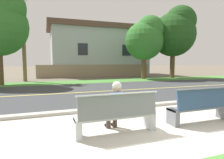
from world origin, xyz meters
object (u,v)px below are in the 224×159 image
(bench_right, at_px, (202,107))
(seated_person_blue, at_px, (115,105))
(shade_tree_left, at_px, (146,38))
(palm_tree_tall, at_px, (22,5))
(shade_tree_centre, at_px, (175,32))
(bench_left, at_px, (117,115))

(bench_right, relative_size, seated_person_blue, 1.56)
(shade_tree_left, height_order, palm_tree_tall, palm_tree_tall)
(seated_person_blue, height_order, shade_tree_left, shade_tree_left)
(shade_tree_left, distance_m, shade_tree_centre, 3.60)
(seated_person_blue, relative_size, shade_tree_left, 0.20)
(seated_person_blue, xyz_separation_m, palm_tree_tall, (-3.23, 13.83, 5.81))
(bench_left, relative_size, shade_tree_left, 0.31)
(bench_right, distance_m, shade_tree_left, 14.20)
(bench_left, distance_m, shade_tree_left, 15.34)
(bench_left, bearing_deg, shade_tree_left, 57.86)
(shade_tree_centre, xyz_separation_m, palm_tree_tall, (-14.64, 1.33, 1.61))
(bench_right, relative_size, palm_tree_tall, 0.24)
(shade_tree_left, bearing_deg, seated_person_blue, -122.40)
(bench_left, relative_size, shade_tree_centre, 0.26)
(shade_tree_left, relative_size, palm_tree_tall, 0.77)
(bench_right, distance_m, shade_tree_centre, 16.10)
(bench_left, relative_size, bench_right, 1.00)
(bench_right, xyz_separation_m, shade_tree_centre, (8.90, 12.67, 4.42))
(shade_tree_centre, distance_m, palm_tree_tall, 14.78)
(bench_right, relative_size, shade_tree_centre, 0.26)
(bench_right, bearing_deg, palm_tree_tall, 112.27)
(seated_person_blue, bearing_deg, palm_tree_tall, 103.13)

